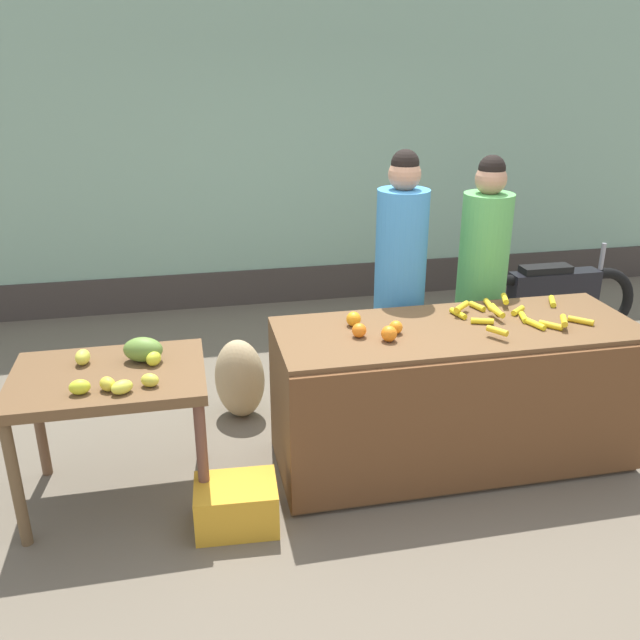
% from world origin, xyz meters
% --- Properties ---
extents(ground_plane, '(24.00, 24.00, 0.00)m').
position_xyz_m(ground_plane, '(0.00, 0.00, 0.00)').
color(ground_plane, '#665B4C').
extents(market_wall_back, '(8.69, 0.23, 3.01)m').
position_xyz_m(market_wall_back, '(0.00, 3.17, 1.47)').
color(market_wall_back, '#8CB299').
rests_on(market_wall_back, ground).
extents(fruit_stall_counter, '(2.16, 0.81, 0.89)m').
position_xyz_m(fruit_stall_counter, '(0.48, -0.01, 0.45)').
color(fruit_stall_counter, brown).
rests_on(fruit_stall_counter, ground).
extents(side_table_wooden, '(1.03, 0.75, 0.79)m').
position_xyz_m(side_table_wooden, '(-1.53, 0.00, 0.69)').
color(side_table_wooden, brown).
rests_on(side_table_wooden, ground).
extents(banana_bunch_pile, '(0.77, 0.62, 0.07)m').
position_xyz_m(banana_bunch_pile, '(0.86, 0.07, 0.92)').
color(banana_bunch_pile, yellow).
rests_on(banana_bunch_pile, fruit_stall_counter).
extents(orange_pile, '(0.30, 0.35, 0.09)m').
position_xyz_m(orange_pile, '(-0.04, -0.01, 0.94)').
color(orange_pile, orange).
rests_on(orange_pile, fruit_stall_counter).
extents(mango_papaya_pile, '(0.50, 0.53, 0.14)m').
position_xyz_m(mango_papaya_pile, '(-1.40, 0.02, 0.85)').
color(mango_papaya_pile, '#D8D345').
rests_on(mango_papaya_pile, side_table_wooden).
extents(vendor_woman_blue_shirt, '(0.34, 0.34, 1.84)m').
position_xyz_m(vendor_woman_blue_shirt, '(0.33, 0.64, 0.93)').
color(vendor_woman_blue_shirt, '#33333D').
rests_on(vendor_woman_blue_shirt, ground).
extents(vendor_woman_green_shirt, '(0.34, 0.34, 1.78)m').
position_xyz_m(vendor_woman_green_shirt, '(0.94, 0.69, 0.90)').
color(vendor_woman_green_shirt, '#33333D').
rests_on(vendor_woman_green_shirt, ground).
extents(parked_motorcycle, '(1.60, 0.18, 0.88)m').
position_xyz_m(parked_motorcycle, '(2.05, 1.56, 0.40)').
color(parked_motorcycle, black).
rests_on(parked_motorcycle, ground).
extents(produce_crate, '(0.46, 0.35, 0.26)m').
position_xyz_m(produce_crate, '(-0.90, -0.40, 0.13)').
color(produce_crate, gold).
rests_on(produce_crate, ground).
extents(produce_sack, '(0.47, 0.45, 0.58)m').
position_xyz_m(produce_sack, '(-0.76, 0.79, 0.29)').
color(produce_sack, tan).
rests_on(produce_sack, ground).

